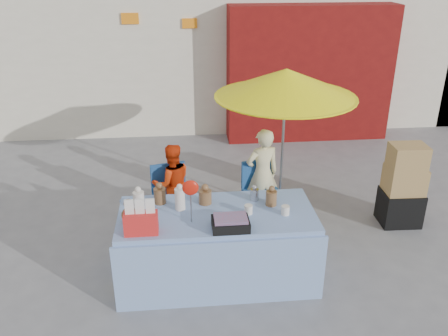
{
  "coord_description": "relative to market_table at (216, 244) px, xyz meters",
  "views": [
    {
      "loc": [
        -0.35,
        -4.78,
        3.46
      ],
      "look_at": [
        0.17,
        0.6,
        1.0
      ],
      "focal_mm": 38.0,
      "sensor_mm": 36.0,
      "label": 1
    }
  ],
  "objects": [
    {
      "name": "ground",
      "position": [
        -0.0,
        0.25,
        -0.44
      ],
      "size": [
        80.0,
        80.0,
        0.0
      ],
      "primitive_type": "plane",
      "color": "slate",
      "rests_on": "ground"
    },
    {
      "name": "market_table",
      "position": [
        0.0,
        0.0,
        0.0
      ],
      "size": [
        2.22,
        1.04,
        1.34
      ],
      "rotation": [
        0.0,
        0.0,
        -0.0
      ],
      "color": "#7F99CB",
      "rests_on": "ground"
    },
    {
      "name": "chair_left",
      "position": [
        -0.5,
        1.21,
        -0.18
      ],
      "size": [
        0.58,
        0.57,
        0.85
      ],
      "rotation": [
        0.0,
        0.0,
        0.24
      ],
      "color": "navy",
      "rests_on": "ground"
    },
    {
      "name": "chair_right",
      "position": [
        0.75,
        1.21,
        -0.18
      ],
      "size": [
        0.58,
        0.57,
        0.85
      ],
      "rotation": [
        0.0,
        0.0,
        0.24
      ],
      "color": "navy",
      "rests_on": "ground"
    },
    {
      "name": "vendor_orange",
      "position": [
        -0.5,
        1.34,
        0.13
      ],
      "size": [
        0.64,
        0.55,
        1.15
      ],
      "primitive_type": "imported",
      "rotation": [
        0.0,
        0.0,
        3.38
      ],
      "color": "red",
      "rests_on": "ground"
    },
    {
      "name": "vendor_beige",
      "position": [
        0.75,
        1.34,
        0.22
      ],
      "size": [
        0.54,
        0.42,
        1.32
      ],
      "primitive_type": "imported",
      "rotation": [
        0.0,
        0.0,
        3.38
      ],
      "color": "beige",
      "rests_on": "ground"
    },
    {
      "name": "umbrella",
      "position": [
        1.05,
        1.49,
        1.45
      ],
      "size": [
        1.9,
        1.9,
        2.09
      ],
      "color": "gray",
      "rests_on": "ground"
    },
    {
      "name": "box_stack",
      "position": [
        2.63,
        0.97,
        0.1
      ],
      "size": [
        0.54,
        0.45,
        1.17
      ],
      "rotation": [
        0.0,
        0.0,
        -0.03
      ],
      "color": "black",
      "rests_on": "ground"
    },
    {
      "name": "tarp_bundle",
      "position": [
        -0.78,
        -0.12,
        -0.28
      ],
      "size": [
        0.8,
        0.69,
        0.31
      ],
      "primitive_type": "ellipsoid",
      "rotation": [
        0.0,
        0.0,
        0.21
      ],
      "color": "yellow",
      "rests_on": "ground"
    }
  ]
}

